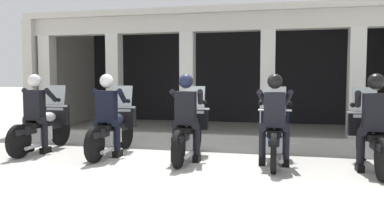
{
  "coord_description": "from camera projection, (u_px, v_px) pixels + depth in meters",
  "views": [
    {
      "loc": [
        1.62,
        -6.87,
        1.53
      ],
      "look_at": [
        0.0,
        0.2,
        1.02
      ],
      "focal_mm": 35.32,
      "sensor_mm": 36.0,
      "label": 1
    }
  ],
  "objects": [
    {
      "name": "motorcycle_center",
      "position": [
        190.0,
        132.0,
        7.12
      ],
      "size": [
        0.62,
        2.04,
        1.35
      ],
      "rotation": [
        0.0,
        0.0,
        -0.05
      ],
      "color": "black",
      "rests_on": "ground"
    },
    {
      "name": "police_officer_far_left",
      "position": [
        36.0,
        106.0,
        7.57
      ],
      "size": [
        0.63,
        0.61,
        1.58
      ],
      "rotation": [
        0.0,
        0.0,
        -0.06
      ],
      "color": "black",
      "rests_on": "ground"
    },
    {
      "name": "ground_plane",
      "position": [
        215.0,
        134.0,
        10.06
      ],
      "size": [
        80.0,
        80.0,
        0.0
      ],
      "primitive_type": "plane",
      "color": "#A8A59E"
    },
    {
      "name": "police_officer_left",
      "position": [
        107.0,
        108.0,
        7.21
      ],
      "size": [
        0.63,
        0.61,
        1.58
      ],
      "rotation": [
        0.0,
        0.0,
        -0.26
      ],
      "color": "black",
      "rests_on": "ground"
    },
    {
      "name": "motorcycle_right",
      "position": [
        274.0,
        134.0,
        6.79
      ],
      "size": [
        0.62,
        2.04,
        1.35
      ],
      "rotation": [
        0.0,
        0.0,
        -0.22
      ],
      "color": "black",
      "rests_on": "ground"
    },
    {
      "name": "police_officer_far_right",
      "position": [
        375.0,
        114.0,
        6.01
      ],
      "size": [
        0.63,
        0.61,
        1.58
      ],
      "rotation": [
        0.0,
        0.0,
        -0.06
      ],
      "color": "black",
      "rests_on": "ground"
    },
    {
      "name": "police_officer_right",
      "position": [
        275.0,
        111.0,
        6.49
      ],
      "size": [
        0.63,
        0.61,
        1.58
      ],
      "rotation": [
        0.0,
        0.0,
        -0.22
      ],
      "color": "black",
      "rests_on": "ground"
    },
    {
      "name": "motorcycle_far_left",
      "position": [
        45.0,
        126.0,
        7.88
      ],
      "size": [
        0.62,
        2.04,
        1.35
      ],
      "rotation": [
        0.0,
        0.0,
        -0.06
      ],
      "color": "black",
      "rests_on": "ground"
    },
    {
      "name": "motorcycle_far_right",
      "position": [
        370.0,
        138.0,
        6.32
      ],
      "size": [
        0.62,
        2.04,
        1.35
      ],
      "rotation": [
        0.0,
        0.0,
        -0.06
      ],
      "color": "black",
      "rests_on": "ground"
    },
    {
      "name": "kerb_strip",
      "position": [
        224.0,
        138.0,
        9.14
      ],
      "size": [
        10.76,
        0.24,
        0.12
      ],
      "primitive_type": "cube",
      "color": "#B7B5AD",
      "rests_on": "ground"
    },
    {
      "name": "station_building",
      "position": [
        235.0,
        59.0,
        11.37
      ],
      "size": [
        11.26,
        3.93,
        3.27
      ],
      "color": "black",
      "rests_on": "ground"
    },
    {
      "name": "motorcycle_left",
      "position": [
        114.0,
        129.0,
        7.52
      ],
      "size": [
        0.62,
        2.04,
        1.35
      ],
      "rotation": [
        0.0,
        0.0,
        -0.26
      ],
      "color": "black",
      "rests_on": "ground"
    },
    {
      "name": "police_officer_center",
      "position": [
        186.0,
        110.0,
        6.81
      ],
      "size": [
        0.63,
        0.61,
        1.58
      ],
      "rotation": [
        0.0,
        0.0,
        -0.05
      ],
      "color": "black",
      "rests_on": "ground"
    }
  ]
}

